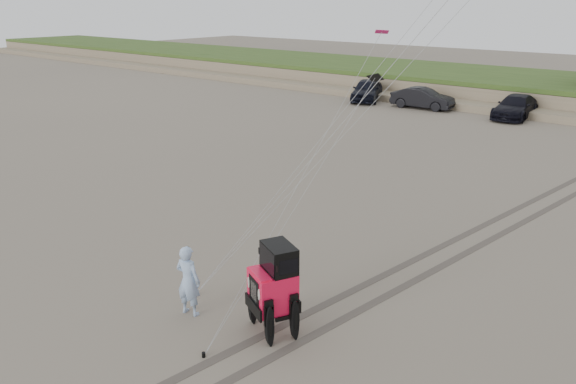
{
  "coord_description": "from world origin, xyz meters",
  "views": [
    {
      "loc": [
        8.22,
        -7.86,
        7.48
      ],
      "look_at": [
        -0.79,
        3.0,
        2.6
      ],
      "focal_mm": 35.0,
      "sensor_mm": 36.0,
      "label": 1
    }
  ],
  "objects_px": {
    "truck_a": "(367,90)",
    "jeep": "(273,298)",
    "truck_b": "(423,98)",
    "man": "(188,281)",
    "truck_c": "(515,107)"
  },
  "relations": [
    {
      "from": "truck_b",
      "to": "truck_c",
      "type": "distance_m",
      "value": 6.31
    },
    {
      "from": "truck_c",
      "to": "man",
      "type": "distance_m",
      "value": 29.99
    },
    {
      "from": "truck_b",
      "to": "truck_c",
      "type": "height_order",
      "value": "same"
    },
    {
      "from": "jeep",
      "to": "man",
      "type": "bearing_deg",
      "value": -135.04
    },
    {
      "from": "truck_c",
      "to": "man",
      "type": "xyz_separation_m",
      "value": [
        2.16,
        -29.91,
        0.19
      ]
    },
    {
      "from": "truck_c",
      "to": "jeep",
      "type": "distance_m",
      "value": 29.47
    },
    {
      "from": "truck_b",
      "to": "man",
      "type": "distance_m",
      "value": 30.25
    },
    {
      "from": "truck_a",
      "to": "truck_b",
      "type": "distance_m",
      "value": 4.81
    },
    {
      "from": "truck_a",
      "to": "jeep",
      "type": "xyz_separation_m",
      "value": [
        15.32,
        -28.52,
        0.05
      ]
    },
    {
      "from": "jeep",
      "to": "man",
      "type": "relative_size",
      "value": 2.56
    },
    {
      "from": "truck_a",
      "to": "truck_c",
      "type": "height_order",
      "value": "truck_a"
    },
    {
      "from": "jeep",
      "to": "truck_b",
      "type": "bearing_deg",
      "value": 135.68
    },
    {
      "from": "truck_c",
      "to": "man",
      "type": "height_order",
      "value": "man"
    },
    {
      "from": "truck_a",
      "to": "man",
      "type": "distance_m",
      "value": 32.12
    },
    {
      "from": "truck_a",
      "to": "jeep",
      "type": "height_order",
      "value": "jeep"
    }
  ]
}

